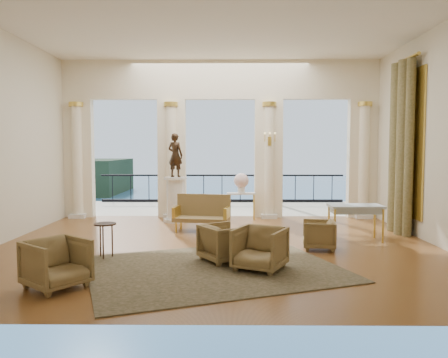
{
  "coord_description": "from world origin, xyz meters",
  "views": [
    {
      "loc": [
        0.24,
        -8.8,
        2.0
      ],
      "look_at": [
        0.14,
        0.6,
        1.34
      ],
      "focal_mm": 35.0,
      "sensor_mm": 36.0,
      "label": 1
    }
  ],
  "objects_px": {
    "armchair_b": "(260,247)",
    "side_table": "(105,228)",
    "armchair_d": "(224,241)",
    "console_table": "(241,197)",
    "armchair_a": "(56,261)",
    "pedestal": "(176,200)",
    "statue": "(175,155)",
    "game_table": "(356,209)",
    "armchair_c": "(319,233)",
    "settee": "(202,213)"
  },
  "relations": [
    {
      "from": "armchair_b",
      "to": "side_table",
      "type": "bearing_deg",
      "value": -168.7
    },
    {
      "from": "armchair_b",
      "to": "armchair_d",
      "type": "xyz_separation_m",
      "value": [
        -0.59,
        0.54,
        -0.02
      ]
    },
    {
      "from": "armchair_b",
      "to": "side_table",
      "type": "relative_size",
      "value": 1.21
    },
    {
      "from": "armchair_b",
      "to": "console_table",
      "type": "distance_m",
      "value": 5.11
    },
    {
      "from": "armchair_a",
      "to": "armchair_d",
      "type": "distance_m",
      "value": 2.82
    },
    {
      "from": "pedestal",
      "to": "statue",
      "type": "xyz_separation_m",
      "value": [
        0.0,
        0.0,
        1.23
      ]
    },
    {
      "from": "armchair_b",
      "to": "pedestal",
      "type": "distance_m",
      "value": 5.12
    },
    {
      "from": "armchair_d",
      "to": "console_table",
      "type": "xyz_separation_m",
      "value": [
        0.44,
        4.56,
        0.26
      ]
    },
    {
      "from": "game_table",
      "to": "armchair_c",
      "type": "bearing_deg",
      "value": -139.43
    },
    {
      "from": "game_table",
      "to": "side_table",
      "type": "xyz_separation_m",
      "value": [
        -5.0,
        -1.62,
        -0.14
      ]
    },
    {
      "from": "armchair_c",
      "to": "armchair_d",
      "type": "xyz_separation_m",
      "value": [
        -1.87,
        -0.97,
        0.05
      ]
    },
    {
      "from": "armchair_a",
      "to": "armchair_c",
      "type": "xyz_separation_m",
      "value": [
        4.25,
        2.47,
        -0.07
      ]
    },
    {
      "from": "armchair_c",
      "to": "console_table",
      "type": "xyz_separation_m",
      "value": [
        -1.44,
        3.59,
        0.31
      ]
    },
    {
      "from": "statue",
      "to": "console_table",
      "type": "xyz_separation_m",
      "value": [
        1.8,
        0.37,
        -1.18
      ]
    },
    {
      "from": "armchair_c",
      "to": "statue",
      "type": "relative_size",
      "value": 0.53
    },
    {
      "from": "armchair_d",
      "to": "console_table",
      "type": "height_order",
      "value": "console_table"
    },
    {
      "from": "armchair_a",
      "to": "console_table",
      "type": "xyz_separation_m",
      "value": [
        2.82,
        6.06,
        0.24
      ]
    },
    {
      "from": "settee",
      "to": "game_table",
      "type": "distance_m",
      "value": 3.56
    },
    {
      "from": "settee",
      "to": "statue",
      "type": "distance_m",
      "value": 2.07
    },
    {
      "from": "game_table",
      "to": "statue",
      "type": "height_order",
      "value": "statue"
    },
    {
      "from": "armchair_b",
      "to": "console_table",
      "type": "relative_size",
      "value": 0.95
    },
    {
      "from": "game_table",
      "to": "statue",
      "type": "distance_m",
      "value": 4.95
    },
    {
      "from": "armchair_a",
      "to": "armchair_c",
      "type": "height_order",
      "value": "armchair_a"
    },
    {
      "from": "armchair_d",
      "to": "statue",
      "type": "relative_size",
      "value": 0.62
    },
    {
      "from": "settee",
      "to": "game_table",
      "type": "relative_size",
      "value": 1.24
    },
    {
      "from": "armchair_a",
      "to": "pedestal",
      "type": "bearing_deg",
      "value": 27.99
    },
    {
      "from": "armchair_b",
      "to": "statue",
      "type": "height_order",
      "value": "statue"
    },
    {
      "from": "armchair_d",
      "to": "pedestal",
      "type": "height_order",
      "value": "pedestal"
    },
    {
      "from": "armchair_c",
      "to": "game_table",
      "type": "distance_m",
      "value": 1.34
    },
    {
      "from": "pedestal",
      "to": "side_table",
      "type": "bearing_deg",
      "value": -101.34
    },
    {
      "from": "armchair_a",
      "to": "pedestal",
      "type": "height_order",
      "value": "pedestal"
    },
    {
      "from": "pedestal",
      "to": "side_table",
      "type": "xyz_separation_m",
      "value": [
        -0.8,
        -3.99,
        -0.03
      ]
    },
    {
      "from": "armchair_a",
      "to": "armchair_b",
      "type": "relative_size",
      "value": 1.0
    },
    {
      "from": "armchair_a",
      "to": "statue",
      "type": "bearing_deg",
      "value": 27.99
    },
    {
      "from": "pedestal",
      "to": "console_table",
      "type": "height_order",
      "value": "pedestal"
    },
    {
      "from": "side_table",
      "to": "console_table",
      "type": "bearing_deg",
      "value": 59.21
    },
    {
      "from": "pedestal",
      "to": "side_table",
      "type": "height_order",
      "value": "pedestal"
    },
    {
      "from": "armchair_b",
      "to": "armchair_c",
      "type": "bearing_deg",
      "value": 76.09
    },
    {
      "from": "settee",
      "to": "statue",
      "type": "height_order",
      "value": "statue"
    },
    {
      "from": "armchair_b",
      "to": "game_table",
      "type": "relative_size",
      "value": 0.69
    },
    {
      "from": "armchair_d",
      "to": "game_table",
      "type": "bearing_deg",
      "value": -91.12
    },
    {
      "from": "armchair_d",
      "to": "console_table",
      "type": "bearing_deg",
      "value": -39.26
    },
    {
      "from": "statue",
      "to": "armchair_a",
      "type": "bearing_deg",
      "value": 104.39
    },
    {
      "from": "game_table",
      "to": "pedestal",
      "type": "distance_m",
      "value": 4.82
    },
    {
      "from": "armchair_d",
      "to": "settee",
      "type": "height_order",
      "value": "settee"
    },
    {
      "from": "settee",
      "to": "side_table",
      "type": "bearing_deg",
      "value": -111.45
    },
    {
      "from": "pedestal",
      "to": "console_table",
      "type": "bearing_deg",
      "value": 11.69
    },
    {
      "from": "armchair_a",
      "to": "pedestal",
      "type": "xyz_separation_m",
      "value": [
        1.02,
        5.69,
        0.2
      ]
    },
    {
      "from": "armchair_c",
      "to": "pedestal",
      "type": "bearing_deg",
      "value": -126.21
    },
    {
      "from": "armchair_b",
      "to": "armchair_a",
      "type": "bearing_deg",
      "value": -135.75
    }
  ]
}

